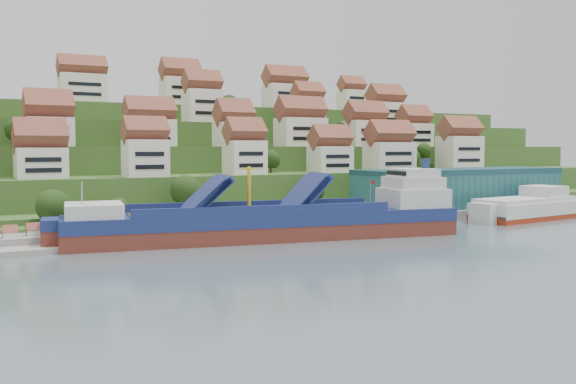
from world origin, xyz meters
TOP-DOWN VIEW (x-y plane):
  - ground at (0.00, 0.00)m, footprint 300.00×300.00m
  - quay at (20.00, 15.00)m, footprint 180.00×14.00m
  - pebble_beach at (-58.00, 12.00)m, footprint 45.00×20.00m
  - hillside at (0.00, 103.55)m, footprint 260.00×128.00m
  - hillside_village at (2.69, 60.29)m, footprint 161.11×62.50m
  - hillside_trees at (-11.19, 42.40)m, footprint 139.74×63.05m
  - warehouse at (52.00, 17.00)m, footprint 60.00×15.00m
  - flagpole at (18.11, 10.00)m, footprint 1.28×0.16m
  - cargo_ship at (-10.67, 0.20)m, footprint 77.18×24.93m
  - second_ship at (59.11, 1.21)m, footprint 31.39×14.63m

SIDE VIEW (x-z plane):
  - ground at x=0.00m, z-range 0.00..0.00m
  - pebble_beach at x=-58.00m, z-range 0.00..1.00m
  - quay at x=20.00m, z-range 0.00..2.20m
  - second_ship at x=59.11m, z-range -1.74..7.05m
  - cargo_ship at x=-10.67m, z-range -5.21..11.68m
  - flagpole at x=18.11m, z-range 2.88..10.88m
  - warehouse at x=52.00m, z-range 2.20..12.20m
  - hillside at x=0.00m, z-range -4.84..26.16m
  - hillside_trees at x=-11.19m, z-range 0.28..31.06m
  - hillside_village at x=2.69m, z-range 9.90..38.70m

